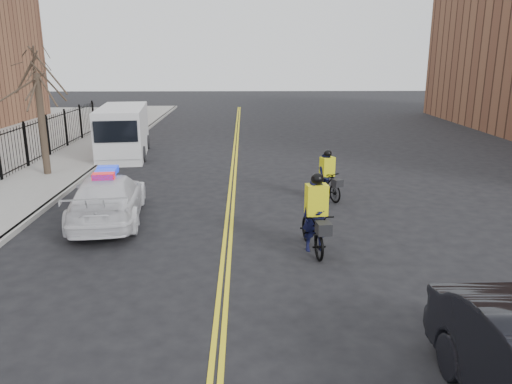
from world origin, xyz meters
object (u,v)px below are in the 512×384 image
Objects in this scene: cyclist_near at (316,224)px; police_cruiser at (108,198)px; cyclist_far at (327,180)px; cargo_van at (123,133)px.

police_cruiser is at bearing 150.32° from cyclist_near.
cyclist_far reaches higher than police_cruiser.
cargo_van is at bearing 115.19° from cyclist_near.
cyclist_near is 1.22× the size of cyclist_far.
cyclist_near is at bearing 149.59° from police_cruiser.
cargo_van is (-1.85, 10.00, 0.46)m from police_cruiser.
police_cruiser is 6.41m from cyclist_near.
cyclist_near is (7.75, -12.52, -0.46)m from cargo_van.
cargo_van is 3.36× the size of cyclist_far.
cyclist_far is (8.79, -7.84, -0.49)m from cargo_van.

